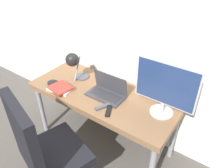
{
  "coord_description": "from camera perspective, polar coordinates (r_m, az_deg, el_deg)",
  "views": [
    {
      "loc": [
        1.1,
        -1.08,
        2.01
      ],
      "look_at": [
        0.14,
        0.29,
        0.9
      ],
      "focal_mm": 35.0,
      "sensor_mm": 36.0,
      "label": 1
    }
  ],
  "objects": [
    {
      "name": "laptop",
      "position": [
        2.15,
        -1.29,
        -1.92
      ],
      "size": [
        0.38,
        0.2,
        0.22
      ],
      "color": "#38383D",
      "rests_on": "desk"
    },
    {
      "name": "desk",
      "position": [
        2.24,
        -2.46,
        -3.73
      ],
      "size": [
        1.55,
        0.64,
        0.72
      ],
      "color": "brown",
      "rests_on": "ground_plane"
    },
    {
      "name": "game_controller",
      "position": [
        2.4,
        -15.12,
        0.29
      ],
      "size": [
        0.14,
        0.11,
        0.04
      ],
      "color": "black",
      "rests_on": "desk"
    },
    {
      "name": "tv_remote",
      "position": [
        1.97,
        -0.93,
        -7.03
      ],
      "size": [
        0.1,
        0.15,
        0.02
      ],
      "color": "black",
      "rests_on": "desk"
    },
    {
      "name": "desk_lamp",
      "position": [
        2.3,
        -9.97,
        5.61
      ],
      "size": [
        0.16,
        0.27,
        0.34
      ],
      "color": "#4C4C51",
      "rests_on": "desk"
    },
    {
      "name": "monitor",
      "position": [
        1.86,
        13.78,
        -0.8
      ],
      "size": [
        0.54,
        0.21,
        0.5
      ],
      "color": "#B7B7BC",
      "rests_on": "desk"
    },
    {
      "name": "office_chair",
      "position": [
        1.89,
        -17.44,
        -15.91
      ],
      "size": [
        0.64,
        0.63,
        1.12
      ],
      "color": "black",
      "rests_on": "ground_plane"
    },
    {
      "name": "ground_plane",
      "position": [
        2.54,
        -6.68,
        -19.15
      ],
      "size": [
        12.0,
        12.0,
        0.0
      ],
      "primitive_type": "plane",
      "color": "#514C47"
    },
    {
      "name": "wall_back",
      "position": [
        2.21,
        3.33,
        14.89
      ],
      "size": [
        8.0,
        0.05,
        2.6
      ],
      "color": "silver",
      "rests_on": "ground_plane"
    },
    {
      "name": "media_remote",
      "position": [
        2.02,
        -2.46,
        -5.95
      ],
      "size": [
        0.1,
        0.15,
        0.02
      ],
      "color": "#4C4C51",
      "rests_on": "desk"
    },
    {
      "name": "book_stack",
      "position": [
        2.29,
        -13.27,
        -1.09
      ],
      "size": [
        0.27,
        0.22,
        0.04
      ],
      "color": "silver",
      "rests_on": "desk"
    }
  ]
}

